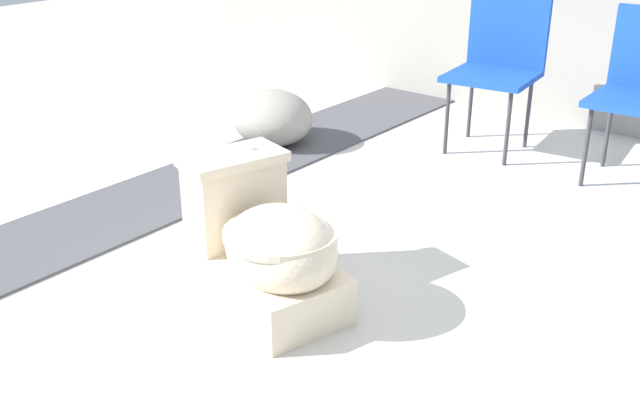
% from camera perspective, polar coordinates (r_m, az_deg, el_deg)
% --- Properties ---
extents(ground_plane, '(14.00, 14.00, 0.00)m').
position_cam_1_polar(ground_plane, '(2.59, -5.08, -9.63)').
color(ground_plane, beige).
extents(gravel_strip, '(0.56, 8.00, 0.01)m').
position_cam_1_polar(gravel_strip, '(3.63, -12.53, 0.14)').
color(gravel_strip, '#4C4C51').
rests_on(gravel_strip, ground).
extents(toilet, '(0.71, 0.53, 0.52)m').
position_cam_1_polar(toilet, '(2.62, -4.09, -3.67)').
color(toilet, beige).
rests_on(toilet, ground).
extents(folding_chair_left, '(0.49, 0.49, 0.83)m').
position_cam_1_polar(folding_chair_left, '(4.25, 13.54, 10.63)').
color(folding_chair_left, '#1947B2').
rests_on(folding_chair_left, ground).
extents(boulder_near, '(0.61, 0.57, 0.31)m').
position_cam_1_polar(boulder_near, '(4.26, -3.68, 6.31)').
color(boulder_near, gray).
rests_on(boulder_near, ground).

